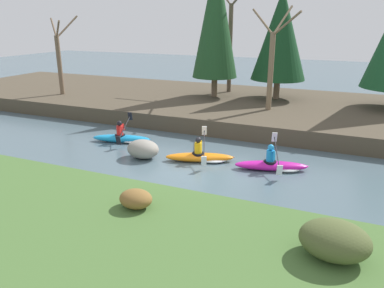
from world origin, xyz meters
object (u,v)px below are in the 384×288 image
boulder_midstream (143,149)px  kayaker_trailing (124,138)px  kayaker_middle (202,157)px  kayaker_lead (274,165)px

boulder_midstream → kayaker_trailing: bearing=142.2°
kayaker_middle → boulder_midstream: size_ratio=2.02×
kayaker_lead → boulder_midstream: kayaker_lead is taller
kayaker_lead → kayaker_trailing: bearing=156.8°
kayaker_trailing → boulder_midstream: 2.39m
kayaker_trailing → kayaker_middle: bearing=-27.3°
kayaker_lead → kayaker_middle: bearing=166.5°
kayaker_trailing → boulder_midstream: kayaker_trailing is taller
kayaker_middle → kayaker_trailing: same height
kayaker_middle → boulder_midstream: 2.44m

